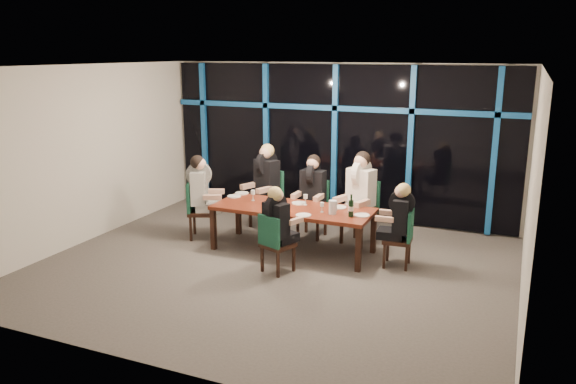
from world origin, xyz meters
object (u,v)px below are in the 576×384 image
(chair_far_right, at_px, (362,208))
(water_pitcher, at_px, (333,207))
(diner_end_right, at_px, (399,212))
(wine_bottle, at_px, (351,208))
(diner_far_left, at_px, (265,174))
(chair_far_mid, at_px, (314,205))
(chair_end_right, at_px, (403,235))
(chair_near_mid, at_px, (274,241))
(diner_far_right, at_px, (360,185))
(chair_far_left, at_px, (269,195))
(chair_end_left, at_px, (197,207))
(dining_table, at_px, (293,211))
(diner_end_left, at_px, (201,185))
(diner_near_mid, at_px, (278,216))
(diner_far_mid, at_px, (312,184))

(chair_far_right, relative_size, water_pitcher, 4.98)
(diner_end_right, relative_size, wine_bottle, 2.47)
(diner_far_left, height_order, water_pitcher, diner_far_left)
(chair_far_mid, xyz_separation_m, diner_end_right, (1.69, -0.89, 0.30))
(chair_far_mid, distance_m, chair_end_right, 1.98)
(chair_near_mid, bearing_deg, diner_far_right, -92.79)
(chair_far_left, bearing_deg, chair_end_left, -105.94)
(dining_table, distance_m, diner_far_right, 1.24)
(dining_table, relative_size, chair_end_right, 2.91)
(chair_end_left, bearing_deg, diner_end_right, -112.06)
(chair_end_left, distance_m, diner_far_right, 2.84)
(chair_far_left, xyz_separation_m, water_pitcher, (1.65, -1.20, 0.26))
(diner_end_left, bearing_deg, chair_far_mid, -85.73)
(chair_far_right, height_order, diner_far_left, diner_far_left)
(chair_near_mid, height_order, diner_end_right, diner_end_right)
(chair_near_mid, bearing_deg, wine_bottle, -116.66)
(diner_far_left, xyz_separation_m, diner_near_mid, (1.10, -1.91, -0.16))
(diner_end_left, bearing_deg, diner_near_mid, -138.90)
(diner_end_right, height_order, wine_bottle, diner_end_right)
(chair_near_mid, bearing_deg, diner_end_right, -127.77)
(chair_end_left, bearing_deg, chair_far_right, -94.13)
(dining_table, distance_m, chair_end_left, 1.80)
(chair_end_right, relative_size, chair_near_mid, 1.00)
(diner_near_mid, bearing_deg, diner_far_right, -92.91)
(chair_far_left, bearing_deg, wine_bottle, -9.90)
(dining_table, xyz_separation_m, diner_near_mid, (0.14, -0.91, 0.18))
(diner_far_right, distance_m, diner_end_right, 1.17)
(chair_near_mid, height_order, diner_near_mid, diner_near_mid)
(chair_far_right, relative_size, chair_end_left, 1.08)
(diner_far_mid, xyz_separation_m, diner_end_left, (-1.75, -0.80, 0.01))
(chair_near_mid, xyz_separation_m, diner_near_mid, (0.03, 0.07, 0.36))
(chair_near_mid, relative_size, water_pitcher, 4.12)
(diner_far_mid, distance_m, diner_end_right, 1.88)
(dining_table, relative_size, diner_end_left, 2.65)
(diner_far_left, relative_size, diner_end_left, 1.06)
(chair_far_left, xyz_separation_m, chair_far_right, (1.85, -0.20, 0.01))
(dining_table, height_order, chair_end_left, chair_end_left)
(chair_far_mid, height_order, water_pitcher, chair_far_mid)
(chair_far_mid, distance_m, diner_near_mid, 1.83)
(water_pitcher, bearing_deg, wine_bottle, 17.42)
(chair_far_left, height_order, diner_end_left, diner_end_left)
(chair_far_right, bearing_deg, wine_bottle, -65.02)
(chair_end_left, bearing_deg, diner_far_mid, -88.04)
(chair_far_left, distance_m, chair_far_mid, 0.98)
(diner_far_left, relative_size, wine_bottle, 2.96)
(dining_table, bearing_deg, wine_bottle, -7.97)
(wine_bottle, bearing_deg, chair_far_mid, 133.56)
(chair_far_mid, distance_m, wine_bottle, 1.47)
(chair_far_mid, height_order, chair_near_mid, chair_far_mid)
(dining_table, distance_m, diner_far_left, 1.43)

